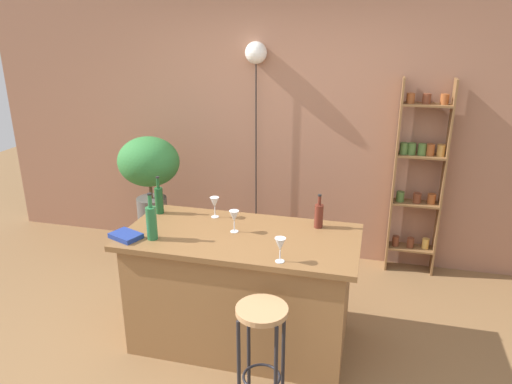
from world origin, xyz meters
name	(u,v)px	position (x,y,z in m)	size (l,w,h in m)	color
ground	(231,364)	(0.00, 0.00, 0.00)	(12.00, 12.00, 0.00)	brown
back_wall	(286,121)	(0.00, 1.95, 1.40)	(6.40, 0.10, 2.80)	#9E6B51
kitchen_counter	(241,288)	(0.00, 0.30, 0.45)	(1.69, 0.83, 0.89)	olive
bar_stool	(262,336)	(0.31, -0.34, 0.54)	(0.32, 0.32, 0.74)	black
spice_shelf	(418,177)	(1.30, 1.79, 0.97)	(0.45, 0.18, 1.87)	brown
plant_stool	(155,244)	(-1.17, 1.25, 0.24)	(0.32, 0.32, 0.48)	#2D2823
potted_plant	(149,168)	(-1.17, 1.25, 1.03)	(0.59, 0.53, 0.85)	#514C47
bottle_wine_red	(159,199)	(-0.74, 0.54, 1.01)	(0.07, 0.07, 0.31)	#194C23
bottle_vinegar	(319,215)	(0.52, 0.57, 0.99)	(0.07, 0.07, 0.26)	#5B2319
bottle_spirits_clear	(152,222)	(-0.58, 0.08, 1.02)	(0.07, 0.07, 0.34)	#236638
wine_glass_left	(234,217)	(-0.06, 0.34, 1.01)	(0.07, 0.07, 0.16)	silver
wine_glass_center	(280,245)	(0.36, -0.03, 1.01)	(0.07, 0.07, 0.16)	silver
wine_glass_right	(215,203)	(-0.29, 0.57, 1.01)	(0.07, 0.07, 0.16)	silver
cookbook	(126,236)	(-0.77, 0.04, 0.91)	(0.21, 0.15, 0.04)	navy
pendant_globe_light	(256,56)	(-0.28, 1.84, 2.03)	(0.21, 0.21, 2.16)	black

